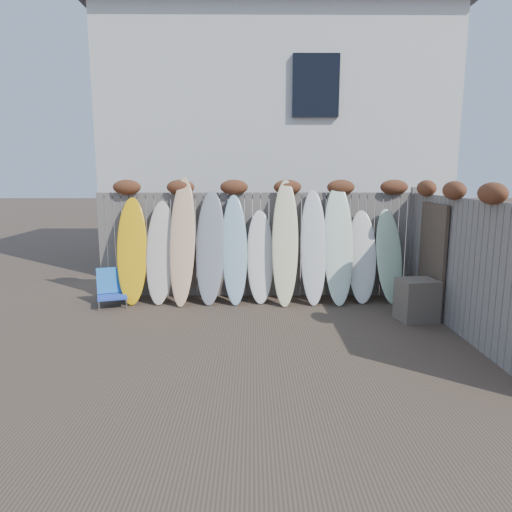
{
  "coord_description": "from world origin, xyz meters",
  "views": [
    {
      "loc": [
        -0.07,
        -6.25,
        2.33
      ],
      "look_at": [
        0.0,
        1.2,
        1.0
      ],
      "focal_mm": 32.0,
      "sensor_mm": 36.0,
      "label": 1
    }
  ],
  "objects_px": {
    "wooden_crate": "(417,300)",
    "surfboard_0": "(132,250)",
    "lattice_panel": "(431,259)",
    "beach_chair": "(112,289)"
  },
  "relations": [
    {
      "from": "beach_chair",
      "to": "surfboard_0",
      "type": "bearing_deg",
      "value": 37.69
    },
    {
      "from": "lattice_panel",
      "to": "surfboard_0",
      "type": "distance_m",
      "value": 5.29
    },
    {
      "from": "surfboard_0",
      "to": "lattice_panel",
      "type": "bearing_deg",
      "value": -13.34
    },
    {
      "from": "lattice_panel",
      "to": "surfboard_0",
      "type": "xyz_separation_m",
      "value": [
        -5.24,
        0.7,
        0.03
      ]
    },
    {
      "from": "beach_chair",
      "to": "lattice_panel",
      "type": "height_order",
      "value": "lattice_panel"
    },
    {
      "from": "wooden_crate",
      "to": "surfboard_0",
      "type": "height_order",
      "value": "surfboard_0"
    },
    {
      "from": "beach_chair",
      "to": "lattice_panel",
      "type": "xyz_separation_m",
      "value": [
        5.57,
        -0.44,
        0.62
      ]
    },
    {
      "from": "wooden_crate",
      "to": "surfboard_0",
      "type": "distance_m",
      "value": 5.04
    },
    {
      "from": "wooden_crate",
      "to": "lattice_panel",
      "type": "height_order",
      "value": "lattice_panel"
    },
    {
      "from": "beach_chair",
      "to": "wooden_crate",
      "type": "distance_m",
      "value": 5.27
    }
  ]
}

